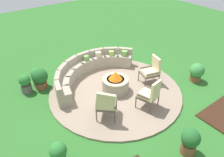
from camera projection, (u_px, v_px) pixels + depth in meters
name	position (u px, v px, depth m)	size (l,w,h in m)	color
ground_plane	(115.00, 92.00, 7.85)	(24.00, 24.00, 0.00)	#2D6B28
patio_circle	(115.00, 91.00, 7.84)	(4.62, 4.62, 0.06)	gray
fire_pit	(115.00, 83.00, 7.65)	(0.92, 0.92, 0.76)	#9E937F
curved_stone_bench	(88.00, 69.00, 8.42)	(3.75, 1.89, 0.73)	#9E937F
lounge_chair_front_left	(106.00, 103.00, 6.37)	(0.83, 0.86, 1.08)	brown
lounge_chair_front_right	(151.00, 94.00, 6.77)	(0.72, 0.70, 1.03)	brown
lounge_chair_back_left	(152.00, 70.00, 7.94)	(0.74, 0.69, 1.04)	brown
potted_plant_0	(37.00, 76.00, 8.00)	(0.45, 0.45, 0.69)	#A89E8E
potted_plant_1	(190.00, 141.00, 5.46)	(0.48, 0.48, 0.77)	brown
potted_plant_2	(197.00, 72.00, 8.23)	(0.54, 0.54, 0.72)	brown
potted_plant_3	(40.00, 78.00, 7.83)	(0.56, 0.56, 0.77)	brown
potted_plant_4	(25.00, 83.00, 7.63)	(0.41, 0.41, 0.70)	#605B56
potted_plant_5	(58.00, 152.00, 5.26)	(0.43, 0.43, 0.63)	#605B56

